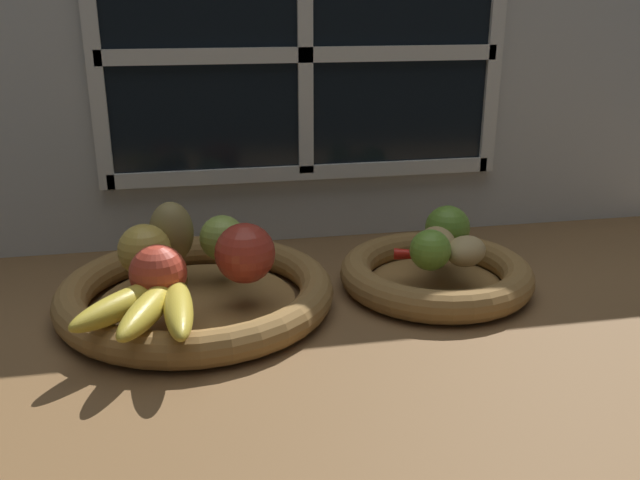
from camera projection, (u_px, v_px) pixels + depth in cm
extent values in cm
cube|color=brown|center=(342.00, 317.00, 91.89)|extent=(140.00, 90.00, 3.00)
cube|color=silver|center=(303.00, 76.00, 109.92)|extent=(140.00, 3.00, 55.00)
cube|color=black|center=(305.00, 54.00, 107.00)|extent=(64.00, 0.80, 38.00)
cube|color=white|center=(305.00, 55.00, 106.44)|extent=(2.40, 1.20, 38.00)
cube|color=white|center=(305.00, 55.00, 106.44)|extent=(64.00, 1.20, 2.40)
cube|color=white|center=(94.00, 58.00, 100.60)|extent=(2.40, 1.20, 40.40)
cube|color=white|center=(495.00, 52.00, 112.29)|extent=(2.40, 1.20, 40.40)
cube|color=white|center=(306.00, 172.00, 112.80)|extent=(64.00, 1.20, 2.40)
cylinder|color=olive|center=(197.00, 304.00, 91.03)|extent=(26.52, 26.52, 1.00)
torus|color=olive|center=(196.00, 292.00, 90.45)|extent=(36.81, 36.81, 4.47)
cylinder|color=olive|center=(435.00, 285.00, 97.20)|extent=(18.85, 18.85, 1.00)
torus|color=olive|center=(436.00, 273.00, 96.62)|extent=(27.46, 27.46, 4.47)
sphere|color=#CC422D|center=(158.00, 273.00, 81.70)|extent=(6.97, 6.97, 6.97)
sphere|color=#B73828|center=(245.00, 253.00, 86.88)|extent=(7.85, 7.85, 7.85)
sphere|color=#99B74C|center=(222.00, 238.00, 94.57)|extent=(6.44, 6.44, 6.44)
sphere|color=gold|center=(145.00, 250.00, 89.11)|extent=(7.01, 7.01, 7.01)
ellipsoid|color=olive|center=(172.00, 232.00, 93.77)|extent=(6.38, 6.26, 8.58)
ellipsoid|color=gold|center=(126.00, 303.00, 77.90)|extent=(13.49, 13.78, 3.32)
ellipsoid|color=gold|center=(150.00, 308.00, 76.80)|extent=(8.80, 16.10, 3.32)
ellipsoid|color=gold|center=(178.00, 307.00, 76.90)|extent=(3.93, 16.09, 3.32)
sphere|color=brown|center=(176.00, 280.00, 84.22)|extent=(2.99, 2.99, 2.99)
ellipsoid|color=tan|center=(466.00, 251.00, 92.97)|extent=(8.26, 8.06, 4.11)
ellipsoid|color=tan|center=(438.00, 244.00, 95.10)|extent=(4.89, 6.89, 4.62)
sphere|color=#6B9E33|center=(430.00, 250.00, 91.14)|extent=(5.62, 5.62, 5.62)
sphere|color=olive|center=(447.00, 228.00, 98.64)|extent=(6.55, 6.55, 6.55)
cone|color=red|center=(434.00, 255.00, 94.99)|extent=(11.34, 4.67, 1.66)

